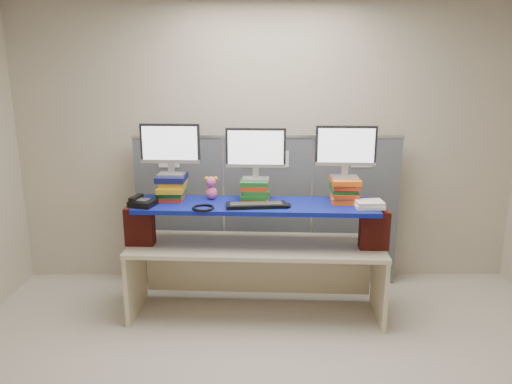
{
  "coord_description": "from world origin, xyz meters",
  "views": [
    {
      "loc": [
        -0.13,
        -2.95,
        2.2
      ],
      "look_at": [
        -0.12,
        1.13,
        1.14
      ],
      "focal_mm": 35.0,
      "sensor_mm": 36.0,
      "label": 1
    }
  ],
  "objects_px": {
    "monitor_left": "(170,146)",
    "keyboard": "(256,205)",
    "desk_phone": "(142,202)",
    "monitor_center": "(256,151)",
    "desk": "(256,258)",
    "blue_board": "(256,205)",
    "monitor_right": "(346,149)"
  },
  "relations": [
    {
      "from": "monitor_left",
      "to": "keyboard",
      "type": "height_order",
      "value": "monitor_left"
    },
    {
      "from": "monitor_left",
      "to": "desk_phone",
      "type": "bearing_deg",
      "value": -130.59
    },
    {
      "from": "monitor_center",
      "to": "desk_phone",
      "type": "distance_m",
      "value": 1.05
    },
    {
      "from": "desk",
      "to": "monitor_center",
      "type": "xyz_separation_m",
      "value": [
        -0.0,
        0.12,
        0.94
      ]
    },
    {
      "from": "desk",
      "to": "keyboard",
      "type": "relative_size",
      "value": 4.39
    },
    {
      "from": "blue_board",
      "to": "monitor_center",
      "type": "bearing_deg",
      "value": 93.88
    },
    {
      "from": "keyboard",
      "to": "desk",
      "type": "bearing_deg",
      "value": 85.42
    },
    {
      "from": "monitor_right",
      "to": "desk_phone",
      "type": "distance_m",
      "value": 1.77
    },
    {
      "from": "monitor_right",
      "to": "keyboard",
      "type": "xyz_separation_m",
      "value": [
        -0.76,
        -0.18,
        -0.44
      ]
    },
    {
      "from": "blue_board",
      "to": "desk_phone",
      "type": "bearing_deg",
      "value": -172.66
    },
    {
      "from": "keyboard",
      "to": "desk_phone",
      "type": "xyz_separation_m",
      "value": [
        -0.95,
        0.03,
        0.02
      ]
    },
    {
      "from": "blue_board",
      "to": "monitor_center",
      "type": "distance_m",
      "value": 0.47
    },
    {
      "from": "desk",
      "to": "blue_board",
      "type": "relative_size",
      "value": 1.09
    },
    {
      "from": "desk",
      "to": "monitor_left",
      "type": "distance_m",
      "value": 1.22
    },
    {
      "from": "monitor_left",
      "to": "monitor_center",
      "type": "xyz_separation_m",
      "value": [
        0.73,
        -0.04,
        -0.03
      ]
    },
    {
      "from": "keyboard",
      "to": "monitor_right",
      "type": "bearing_deg",
      "value": 8.46
    },
    {
      "from": "desk",
      "to": "monitor_left",
      "type": "relative_size",
      "value": 4.35
    },
    {
      "from": "blue_board",
      "to": "monitor_left",
      "type": "distance_m",
      "value": 0.89
    },
    {
      "from": "desk",
      "to": "monitor_left",
      "type": "xyz_separation_m",
      "value": [
        -0.73,
        0.16,
        0.97
      ]
    },
    {
      "from": "desk",
      "to": "keyboard",
      "type": "xyz_separation_m",
      "value": [
        0.0,
        -0.1,
        0.52
      ]
    },
    {
      "from": "monitor_right",
      "to": "desk_phone",
      "type": "height_order",
      "value": "monitor_right"
    },
    {
      "from": "blue_board",
      "to": "monitor_left",
      "type": "height_order",
      "value": "monitor_left"
    },
    {
      "from": "blue_board",
      "to": "keyboard",
      "type": "height_order",
      "value": "keyboard"
    },
    {
      "from": "monitor_center",
      "to": "keyboard",
      "type": "bearing_deg",
      "value": -86.37
    },
    {
      "from": "desk",
      "to": "blue_board",
      "type": "xyz_separation_m",
      "value": [
        -0.0,
        -0.0,
        0.48
      ]
    },
    {
      "from": "blue_board",
      "to": "monitor_right",
      "type": "relative_size",
      "value": 3.98
    },
    {
      "from": "blue_board",
      "to": "monitor_left",
      "type": "xyz_separation_m",
      "value": [
        -0.73,
        0.16,
        0.48
      ]
    },
    {
      "from": "desk_phone",
      "to": "monitor_left",
      "type": "bearing_deg",
      "value": 62.49
    },
    {
      "from": "monitor_right",
      "to": "monitor_left",
      "type": "bearing_deg",
      "value": 180.0
    },
    {
      "from": "monitor_center",
      "to": "monitor_right",
      "type": "relative_size",
      "value": 1.0
    },
    {
      "from": "blue_board",
      "to": "keyboard",
      "type": "relative_size",
      "value": 4.01
    },
    {
      "from": "desk",
      "to": "blue_board",
      "type": "bearing_deg",
      "value": -90.61
    }
  ]
}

